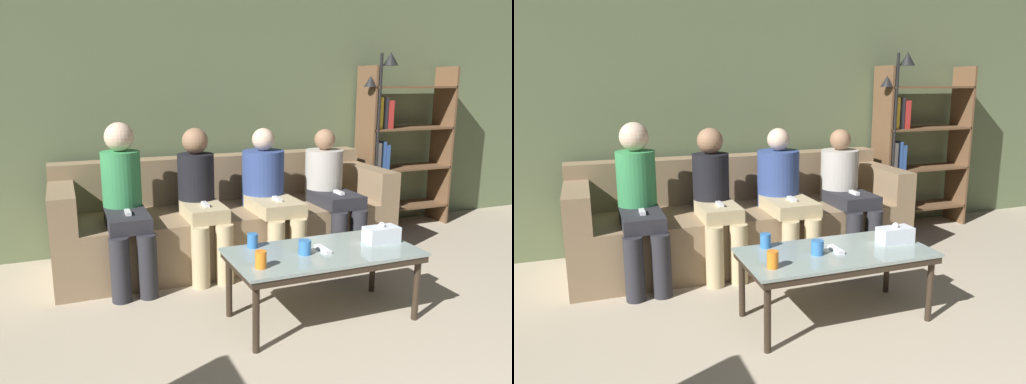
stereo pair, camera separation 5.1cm
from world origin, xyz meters
The scene contains 14 objects.
wall_back centered at (0.00, 3.87, 1.30)m, with size 12.00×0.06×2.60m.
couch centered at (0.00, 3.36, 0.31)m, with size 2.70×0.86×0.82m.
coffee_table centered at (0.20, 2.09, 0.40)m, with size 1.15×0.56×0.44m.
cup_near_left centered at (-0.26, 1.96, 0.49)m, with size 0.06×0.06×0.10m.
cup_near_right centered at (-0.18, 2.30, 0.48)m, with size 0.07×0.07×0.09m.
cup_far_center centered at (0.07, 2.07, 0.48)m, with size 0.08×0.08×0.09m.
tissue_box centered at (0.63, 2.11, 0.49)m, with size 0.22×0.12×0.13m.
game_remote centered at (0.20, 2.09, 0.45)m, with size 0.04×0.15×0.02m.
bookshelf centered at (1.83, 3.64, 0.76)m, with size 0.96×0.32×1.59m.
standing_lamp centered at (1.55, 3.50, 1.05)m, with size 0.31×0.26×1.70m.
seated_person_left_end centered at (-0.84, 3.13, 0.61)m, with size 0.31×0.68×1.16m.
seated_person_mid_left centered at (-0.28, 3.13, 0.58)m, with size 0.31×0.63×1.10m.
seated_person_mid_right centered at (0.28, 3.13, 0.58)m, with size 0.34×0.72×1.08m.
seated_person_right_end centered at (0.84, 3.14, 0.57)m, with size 0.32×0.66×1.05m.
Camera 1 is at (-1.23, -0.44, 1.44)m, focal length 35.00 mm.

